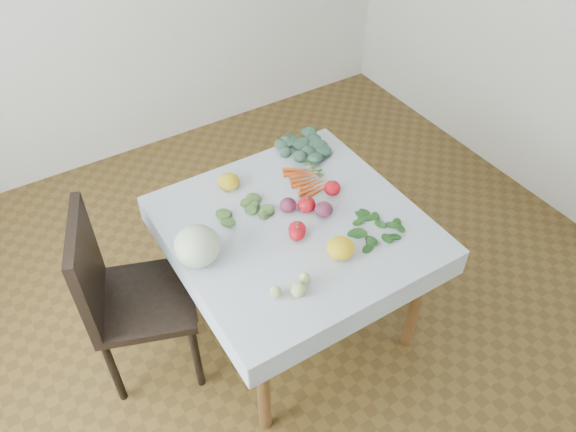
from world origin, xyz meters
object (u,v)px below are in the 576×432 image
Objects in this scene: chair at (121,291)px; cabbage at (197,246)px; heirloom_back at (229,182)px; carrot_bunch at (308,180)px; table at (295,238)px.

chair reaches higher than cabbage.
heirloom_back is 0.41× the size of carrot_bunch.
heirloom_back is at bearing 154.06° from carrot_bunch.
heirloom_back reaches higher than carrot_bunch.
table is at bearing -70.02° from heirloom_back.
chair is (-0.81, 0.20, -0.08)m from table.
cabbage is (-0.48, 0.02, 0.19)m from table.
table is 9.16× the size of heirloom_back.
heirloom_back is at bearing 109.98° from table.
carrot_bunch is (0.22, 0.22, 0.12)m from table.
heirloom_back is 0.40m from carrot_bunch.
chair reaches higher than carrot_bunch.
heirloom_back is (0.67, 0.19, 0.22)m from chair.
table is at bearing -2.96° from cabbage.
cabbage is at bearing -28.08° from chair.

